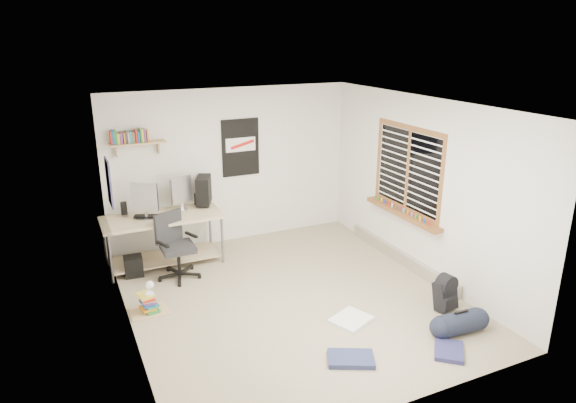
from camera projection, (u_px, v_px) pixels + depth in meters
name	position (u px, v px, depth m)	size (l,w,h in m)	color
floor	(292.00, 299.00, 6.69)	(4.00, 4.50, 0.01)	gray
ceiling	(292.00, 105.00, 5.90)	(4.00, 4.50, 0.01)	white
back_wall	(232.00, 166.00, 8.24)	(4.00, 0.01, 2.50)	silver
left_wall	(123.00, 233.00, 5.49)	(0.01, 4.50, 2.50)	silver
right_wall	(423.00, 188.00, 7.10)	(0.01, 4.50, 2.50)	silver
desk	(164.00, 241.00, 7.58)	(1.72, 0.75, 0.78)	tan
monitor_left	(145.00, 204.00, 7.25)	(0.39, 0.10, 0.42)	#A8A8AD
monitor_right	(181.00, 196.00, 7.64)	(0.37, 0.09, 0.41)	#9C9CA1
pc_tower	(204.00, 190.00, 7.88)	(0.19, 0.41, 0.43)	black
keyboard	(147.00, 216.00, 7.36)	(0.37, 0.13, 0.02)	black
speaker_left	(124.00, 208.00, 7.43)	(0.09, 0.09, 0.18)	black
speaker_right	(198.00, 199.00, 7.83)	(0.09, 0.09, 0.18)	black
office_chair	(178.00, 245.00, 7.12)	(0.61, 0.61, 0.94)	black
wall_shelf	(138.00, 143.00, 7.39)	(0.80, 0.22, 0.24)	tan
poster_back_wall	(241.00, 148.00, 8.18)	(0.62, 0.03, 0.92)	black
poster_left_wall	(109.00, 183.00, 6.45)	(0.02, 0.42, 0.60)	navy
window	(407.00, 169.00, 7.27)	(0.10, 1.50, 1.26)	brown
baseboard_heater	(401.00, 257.00, 7.70)	(0.08, 2.50, 0.18)	#B7B2A8
backpack	(445.00, 295.00, 6.35)	(0.27, 0.22, 0.36)	black
duffel_bag	(460.00, 322.00, 5.87)	(0.27, 0.27, 0.52)	black
tshirt	(351.00, 320.00, 6.15)	(0.45, 0.38, 0.04)	white
jeans_a	(351.00, 359.00, 5.40)	(0.48, 0.31, 0.05)	navy
jeans_b	(449.00, 351.00, 5.54)	(0.40, 0.30, 0.05)	navy
book_stack	(148.00, 301.00, 6.31)	(0.39, 0.32, 0.27)	brown
desk_lamp	(149.00, 285.00, 6.23)	(0.11, 0.18, 0.18)	silver
subwoofer	(134.00, 266.00, 7.28)	(0.25, 0.25, 0.28)	black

